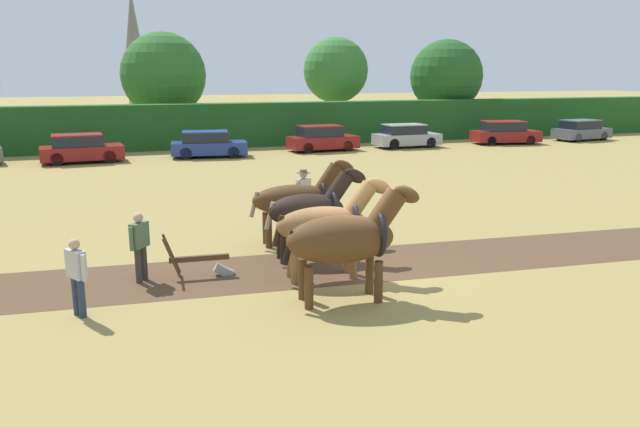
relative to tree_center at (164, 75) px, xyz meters
The scene contains 21 objects.
ground_plane 32.13m from the tree_center, 87.42° to the right, with size 240.00×240.00×0.00m, color #998447.
plowed_furrow_strip 30.67m from the tree_center, 97.59° to the right, with size 31.10×2.81×0.01m, color brown.
hedgerow 5.90m from the tree_center, 73.45° to the right, with size 72.94×1.66×2.73m, color #1E511E.
tree_center is the anchor object (origin of this frame).
tree_center_right 12.57m from the tree_center, ahead, with size 4.82×4.82×7.18m.
tree_right 20.54m from the tree_center, ahead, with size 5.38×5.38×7.04m.
church_spire 38.26m from the tree_center, 90.06° to the left, with size 2.22×2.22×14.45m.
draft_horse_lead_left 32.86m from the tree_center, 88.97° to the right, with size 2.97×1.20×2.45m.
draft_horse_lead_right 31.37m from the tree_center, 88.70° to the right, with size 2.84×1.00×2.36m.
draft_horse_trail_left 29.87m from the tree_center, 88.42° to the right, with size 2.67×1.01×2.35m.
draft_horse_trail_right 28.37m from the tree_center, 88.09° to the right, with size 3.00×1.02×2.36m.
plow 30.58m from the tree_center, 93.66° to the right, with size 1.62×0.49×1.13m.
farmer_at_plow 30.51m from the tree_center, 96.34° to the right, with size 0.45×0.51×1.59m.
farmer_beside_team 26.37m from the tree_center, 86.18° to the right, with size 0.59×0.43×1.72m.
farmer_onlooker_left 32.38m from the tree_center, 98.22° to the right, with size 0.41×0.56×1.55m.
parked_car_center_left 11.39m from the tree_center, 119.16° to the right, with size 4.22×2.14×1.49m.
parked_car_center 10.19m from the tree_center, 81.64° to the right, with size 4.31×2.27×1.46m.
parked_car_center_right 12.61m from the tree_center, 46.54° to the right, with size 4.23×2.01×1.53m.
parked_car_right 16.82m from the tree_center, 32.19° to the right, with size 4.12×1.80×1.46m.
parked_car_far_right 23.12m from the tree_center, 23.30° to the right, with size 4.55×2.53×1.51m.
parked_car_end_right 28.93m from the tree_center, 18.00° to the right, with size 4.27×2.29×1.42m.
Camera 1 is at (-5.28, -12.33, 4.62)m, focal length 35.00 mm.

